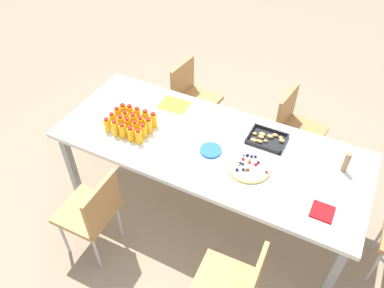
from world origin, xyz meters
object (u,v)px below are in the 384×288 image
at_px(juice_bottle_3, 131,134).
at_px(juice_bottle_13, 141,124).
at_px(chair_near_left, 93,211).
at_px(juice_bottle_7, 128,125).
at_px(juice_bottle_2, 123,131).
at_px(chair_far_left, 192,95).
at_px(fruit_pizza, 249,167).
at_px(napkin_stack, 322,212).
at_px(party_table, 209,149).
at_px(chair_near_right, 235,286).
at_px(juice_bottle_6, 121,123).
at_px(juice_bottle_12, 134,121).
at_px(juice_bottle_5, 113,120).
at_px(juice_bottle_9, 143,131).
at_px(juice_bottle_10, 118,115).
at_px(paper_folder, 174,105).
at_px(plate_stack, 211,150).
at_px(juice_bottle_19, 154,120).
at_px(juice_bottle_11, 126,118).
at_px(juice_bottle_14, 149,126).
at_px(juice_bottle_16, 130,112).
at_px(chair_far_right, 295,126).
at_px(cardboard_tube, 346,162).
at_px(snack_tray, 267,139).
at_px(juice_bottle_0, 107,125).
at_px(juice_bottle_15, 123,111).
at_px(juice_bottle_1, 115,128).
at_px(juice_bottle_4, 139,137).
at_px(juice_bottle_17, 138,115).

xyz_separation_m(juice_bottle_3, juice_bottle_13, (0.00, 0.14, 0.00)).
xyz_separation_m(chair_near_left, juice_bottle_7, (-0.08, 0.65, 0.32)).
bearing_deg(juice_bottle_2, chair_far_left, 85.88).
xyz_separation_m(fruit_pizza, napkin_stack, (0.58, -0.16, -0.01)).
relative_size(party_table, juice_bottle_13, 18.82).
bearing_deg(juice_bottle_3, juice_bottle_13, 88.59).
relative_size(chair_near_left, chair_near_right, 1.00).
bearing_deg(juice_bottle_6, juice_bottle_12, 42.95).
xyz_separation_m(juice_bottle_5, juice_bottle_9, (0.30, 0.00, -0.00)).
bearing_deg(chair_near_right, juice_bottle_3, 59.10).
distance_m(chair_near_right, juice_bottle_9, 1.36).
height_order(chair_far_left, juice_bottle_12, juice_bottle_12).
distance_m(juice_bottle_10, paper_folder, 0.52).
relative_size(chair_near_right, fruit_pizza, 2.52).
bearing_deg(plate_stack, juice_bottle_19, 173.96).
height_order(juice_bottle_5, juice_bottle_9, juice_bottle_5).
bearing_deg(juice_bottle_13, juice_bottle_6, -155.23).
relative_size(juice_bottle_2, juice_bottle_11, 1.00).
distance_m(juice_bottle_14, paper_folder, 0.42).
bearing_deg(party_table, juice_bottle_16, -178.41).
height_order(chair_far_left, napkin_stack, chair_far_left).
xyz_separation_m(juice_bottle_2, juice_bottle_5, (-0.15, 0.07, 0.00)).
xyz_separation_m(chair_far_right, juice_bottle_19, (-1.02, -0.86, 0.32)).
xyz_separation_m(party_table, juice_bottle_6, (-0.72, -0.17, 0.12)).
relative_size(chair_far_right, cardboard_tube, 4.78).
distance_m(juice_bottle_7, snack_tray, 1.13).
bearing_deg(juice_bottle_12, chair_near_right, -32.17).
distance_m(chair_far_right, paper_folder, 1.16).
bearing_deg(juice_bottle_12, paper_folder, 69.20).
xyz_separation_m(party_table, juice_bottle_11, (-0.73, -0.10, 0.12)).
distance_m(chair_far_left, juice_bottle_7, 1.06).
xyz_separation_m(juice_bottle_6, juice_bottle_14, (0.22, 0.07, 0.00)).
bearing_deg(napkin_stack, juice_bottle_0, 179.32).
xyz_separation_m(chair_far_left, juice_bottle_15, (-0.22, -0.86, 0.32)).
xyz_separation_m(party_table, napkin_stack, (0.96, -0.26, 0.06)).
xyz_separation_m(chair_far_right, cardboard_tube, (0.50, -0.65, 0.34)).
height_order(juice_bottle_1, juice_bottle_2, juice_bottle_1).
height_order(juice_bottle_5, fruit_pizza, juice_bottle_5).
distance_m(juice_bottle_13, paper_folder, 0.43).
bearing_deg(chair_far_right, juice_bottle_2, -39.73).
height_order(juice_bottle_5, paper_folder, juice_bottle_5).
distance_m(juice_bottle_4, napkin_stack, 1.47).
bearing_deg(party_table, juice_bottle_12, -171.46).
height_order(juice_bottle_7, juice_bottle_10, juice_bottle_7).
distance_m(juice_bottle_9, cardboard_tube, 1.56).
bearing_deg(chair_near_left, chair_far_right, -34.52).
xyz_separation_m(chair_near_left, juice_bottle_6, (-0.14, 0.65, 0.32)).
bearing_deg(juice_bottle_15, juice_bottle_11, -45.33).
bearing_deg(juice_bottle_10, juice_bottle_5, -89.19).
xyz_separation_m(juice_bottle_13, juice_bottle_17, (-0.08, 0.08, 0.01)).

